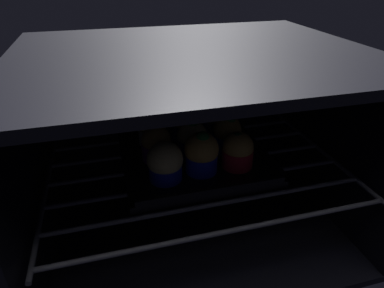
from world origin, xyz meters
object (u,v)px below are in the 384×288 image
at_px(muffin_row0_col2, 238,151).
at_px(muffin_row2_col1, 185,123).
at_px(baking_tray, 192,155).
at_px(muffin_row0_col1, 201,153).
at_px(muffin_row2_col0, 152,129).
at_px(muffin_row1_col1, 191,139).
at_px(muffin_row1_col2, 227,134).
at_px(muffin_row0_col0, 165,163).
at_px(muffin_row1_col0, 156,144).
at_px(muffin_row2_col2, 215,118).

height_order(muffin_row0_col2, muffin_row2_col1, muffin_row2_col1).
bearing_deg(baking_tray, muffin_row0_col1, -90.91).
height_order(muffin_row0_col1, muffin_row2_col0, muffin_row0_col1).
bearing_deg(muffin_row0_col2, muffin_row1_col1, 137.48).
bearing_deg(muffin_row1_col2, muffin_row0_col2, -92.20).
height_order(muffin_row1_col1, muffin_row2_col1, muffin_row1_col1).
bearing_deg(muffin_row2_col1, muffin_row0_col0, -117.06).
distance_m(muffin_row0_col0, muffin_row1_col0, 0.07).
xyz_separation_m(baking_tray, muffin_row2_col1, (0.00, 0.07, 0.04)).
height_order(muffin_row1_col2, muffin_row2_col0, muffin_row1_col2).
xyz_separation_m(muffin_row1_col0, muffin_row2_col1, (0.07, 0.07, 0.00)).
xyz_separation_m(muffin_row0_col1, muffin_row2_col0, (-0.07, 0.13, -0.01)).
bearing_deg(muffin_row2_col1, muffin_row2_col2, 3.21).
bearing_deg(muffin_row1_col2, muffin_row2_col0, 153.89).
relative_size(baking_tray, muffin_row0_col0, 3.89).
bearing_deg(muffin_row2_col2, muffin_row0_col0, -134.10).
xyz_separation_m(muffin_row0_col0, muffin_row2_col2, (0.14, 0.14, 0.00)).
bearing_deg(muffin_row2_col0, muffin_row2_col2, 2.81).
height_order(baking_tray, muffin_row0_col1, muffin_row0_col1).
relative_size(baking_tray, muffin_row0_col1, 3.35).
bearing_deg(muffin_row1_col1, muffin_row2_col1, 84.75).
distance_m(muffin_row2_col0, muffin_row2_col1, 0.07).
height_order(muffin_row1_col0, muffin_row2_col2, muffin_row2_col2).
distance_m(muffin_row0_col0, muffin_row1_col2, 0.15).
xyz_separation_m(baking_tray, muffin_row1_col1, (-0.00, -0.00, 0.04)).
relative_size(muffin_row1_col0, muffin_row2_col0, 0.98).
xyz_separation_m(muffin_row0_col2, muffin_row1_col1, (-0.07, 0.06, 0.00)).
height_order(muffin_row0_col0, muffin_row0_col2, muffin_row0_col0).
height_order(muffin_row1_col2, muffin_row2_col1, muffin_row1_col2).
xyz_separation_m(muffin_row1_col2, muffin_row2_col0, (-0.14, 0.07, -0.00)).
bearing_deg(muffin_row2_col0, muffin_row1_col2, -26.11).
bearing_deg(muffin_row0_col0, muffin_row2_col0, 90.16).
xyz_separation_m(muffin_row2_col0, muffin_row2_col1, (0.07, 0.00, 0.00)).
distance_m(muffin_row2_col1, muffin_row2_col2, 0.07).
relative_size(muffin_row0_col1, muffin_row2_col1, 1.13).
bearing_deg(muffin_row2_col2, baking_tray, -135.04).
height_order(baking_tray, muffin_row2_col2, muffin_row2_col2).
bearing_deg(muffin_row2_col0, baking_tray, -43.75).
distance_m(muffin_row0_col2, muffin_row2_col2, 0.14).
distance_m(muffin_row1_col1, muffin_row1_col2, 0.07).
bearing_deg(muffin_row2_col1, muffin_row0_col1, -92.19).
height_order(muffin_row1_col0, muffin_row2_col0, muffin_row2_col0).
bearing_deg(muffin_row0_col0, muffin_row0_col2, 2.59).
bearing_deg(muffin_row1_col1, muffin_row1_col0, -179.21).
xyz_separation_m(muffin_row0_col1, muffin_row1_col0, (-0.07, 0.06, -0.01)).
xyz_separation_m(muffin_row1_col1, muffin_row2_col0, (-0.06, 0.06, -0.00)).
xyz_separation_m(muffin_row0_col0, muffin_row1_col1, (0.06, 0.07, 0.00)).
bearing_deg(muffin_row0_col1, muffin_row2_col2, 61.92).
distance_m(muffin_row0_col1, muffin_row2_col2, 0.15).
bearing_deg(baking_tray, muffin_row2_col2, 44.96).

